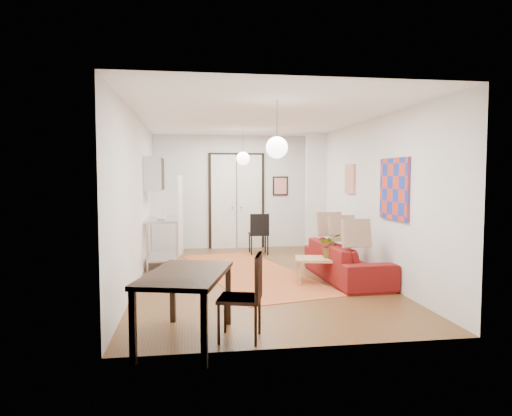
{
  "coord_description": "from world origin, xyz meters",
  "views": [
    {
      "loc": [
        -1.19,
        -8.2,
        1.86
      ],
      "look_at": [
        0.05,
        0.36,
        1.25
      ],
      "focal_mm": 32.0,
      "sensor_mm": 36.0,
      "label": 1
    }
  ],
  "objects": [
    {
      "name": "wall_cabinet",
      "position": [
        -1.92,
        1.5,
        1.9
      ],
      "size": [
        0.35,
        1.0,
        0.7
      ],
      "primitive_type": "cube",
      "color": "silver",
      "rests_on": "wall_left"
    },
    {
      "name": "wall_right",
      "position": [
        2.1,
        0.0,
        1.45
      ],
      "size": [
        0.02,
        7.0,
        2.9
      ],
      "primitive_type": "cube",
      "color": "white",
      "rests_on": "floor"
    },
    {
      "name": "dining_table",
      "position": [
        -1.24,
        -3.15,
        0.7
      ],
      "size": [
        1.16,
        1.59,
        0.79
      ],
      "rotation": [
        0.0,
        0.0,
        -0.26
      ],
      "color": "black",
      "rests_on": "floor"
    },
    {
      "name": "dining_chair_far",
      "position": [
        -0.64,
        -3.05,
        0.57
      ],
      "size": [
        0.57,
        0.72,
        0.98
      ],
      "rotation": [
        0.0,
        0.0,
        -1.83
      ],
      "color": "#331C10",
      "rests_on": "floor"
    },
    {
      "name": "soap_bottle",
      "position": [
        -1.75,
        1.59,
        1.08
      ],
      "size": [
        0.1,
        0.09,
        0.2
      ],
      "primitive_type": "imported",
      "rotation": [
        0.0,
        0.0,
        0.02
      ],
      "color": "teal",
      "rests_on": "kitchen_counter"
    },
    {
      "name": "dining_chair_near",
      "position": [
        -0.64,
        -3.05,
        0.57
      ],
      "size": [
        0.57,
        0.72,
        0.98
      ],
      "rotation": [
        0.0,
        0.0,
        -1.83
      ],
      "color": "#331C10",
      "rests_on": "floor"
    },
    {
      "name": "print_left",
      "position": [
        -2.07,
        2.0,
        1.95
      ],
      "size": [
        0.03,
        0.44,
        0.54
      ],
      "primitive_type": "cube",
      "color": "#A06B42",
      "rests_on": "wall_left"
    },
    {
      "name": "potted_plant",
      "position": [
        1.21,
        -0.64,
        0.66
      ],
      "size": [
        0.45,
        0.41,
        0.43
      ],
      "primitive_type": "imported",
      "rotation": [
        0.0,
        0.0,
        -0.21
      ],
      "color": "#32602B",
      "rests_on": "coffee_table"
    },
    {
      "name": "pendant_back",
      "position": [
        0.0,
        2.0,
        2.25
      ],
      "size": [
        0.3,
        0.3,
        0.8
      ],
      "color": "white",
      "rests_on": "ceiling"
    },
    {
      "name": "black_side_chair",
      "position": [
        0.42,
        2.54,
        0.57
      ],
      "size": [
        0.46,
        0.46,
        0.98
      ],
      "rotation": [
        0.0,
        0.0,
        3.13
      ],
      "color": "black",
      "rests_on": "floor"
    },
    {
      "name": "stub_partition",
      "position": [
        1.85,
        2.55,
        1.45
      ],
      "size": [
        0.5,
        0.1,
        2.9
      ],
      "primitive_type": "cube",
      "color": "white",
      "rests_on": "floor"
    },
    {
      "name": "painting_popart",
      "position": [
        2.08,
        -1.25,
        1.65
      ],
      "size": [
        0.05,
        1.0,
        1.0
      ],
      "primitive_type": "cube",
      "color": "red",
      "rests_on": "wall_right"
    },
    {
      "name": "fridge",
      "position": [
        -1.73,
        2.72,
        0.94
      ],
      "size": [
        0.75,
        0.75,
        1.87
      ],
      "primitive_type": "cube",
      "rotation": [
        0.0,
        0.0,
        -0.14
      ],
      "color": "white",
      "rests_on": "floor"
    },
    {
      "name": "pendant_front",
      "position": [
        0.0,
        -2.0,
        2.25
      ],
      "size": [
        0.3,
        0.3,
        0.8
      ],
      "color": "white",
      "rests_on": "ceiling"
    },
    {
      "name": "ceiling",
      "position": [
        0.0,
        0.0,
        2.9
      ],
      "size": [
        4.2,
        7.0,
        0.02
      ],
      "primitive_type": "cube",
      "color": "white",
      "rests_on": "wall_back"
    },
    {
      "name": "wall_left",
      "position": [
        -2.1,
        0.0,
        1.45
      ],
      "size": [
        0.02,
        7.0,
        2.9
      ],
      "primitive_type": "cube",
      "color": "white",
      "rests_on": "floor"
    },
    {
      "name": "wall_back",
      "position": [
        0.0,
        3.5,
        1.45
      ],
      "size": [
        4.2,
        0.02,
        2.9
      ],
      "primitive_type": "cube",
      "color": "white",
      "rests_on": "floor"
    },
    {
      "name": "kilim_rug",
      "position": [
        -0.07,
        0.41,
        0.01
      ],
      "size": [
        2.62,
        4.68,
        0.01
      ],
      "primitive_type": "cube",
      "rotation": [
        0.0,
        0.0,
        0.23
      ],
      "color": "#C96132",
      "rests_on": "floor"
    },
    {
      "name": "kitchen_counter",
      "position": [
        -1.75,
        1.34,
        0.65
      ],
      "size": [
        0.66,
        1.29,
        0.98
      ],
      "rotation": [
        0.0,
        0.0,
        0.02
      ],
      "color": "silver",
      "rests_on": "floor"
    },
    {
      "name": "coffee_table",
      "position": [
        1.11,
        -0.64,
        0.38
      ],
      "size": [
        1.09,
        0.75,
        0.44
      ],
      "rotation": [
        0.0,
        0.0,
        -0.21
      ],
      "color": "tan",
      "rests_on": "floor"
    },
    {
      "name": "floor",
      "position": [
        0.0,
        0.0,
        0.0
      ],
      "size": [
        7.0,
        7.0,
        0.0
      ],
      "primitive_type": "plane",
      "color": "brown",
      "rests_on": "ground"
    },
    {
      "name": "sofa",
      "position": [
        1.59,
        -0.42,
        0.33
      ],
      "size": [
        0.98,
        2.32,
        0.67
      ],
      "primitive_type": "imported",
      "rotation": [
        0.0,
        0.0,
        1.61
      ],
      "color": "maroon",
      "rests_on": "floor"
    },
    {
      "name": "painting_abstract",
      "position": [
        2.08,
        0.8,
        1.8
      ],
      "size": [
        0.05,
        0.5,
        0.6
      ],
      "primitive_type": "cube",
      "color": "#EDE4C5",
      "rests_on": "wall_right"
    },
    {
      "name": "bowl",
      "position": [
        -1.75,
        1.04,
        1.01
      ],
      "size": [
        0.23,
        0.23,
        0.06
      ],
      "primitive_type": "imported",
      "rotation": [
        0.0,
        0.0,
        0.02
      ],
      "color": "white",
      "rests_on": "kitchen_counter"
    },
    {
      "name": "poster_back",
      "position": [
        1.15,
        3.47,
        1.6
      ],
      "size": [
        0.4,
        0.03,
        0.5
      ],
      "primitive_type": "cube",
      "color": "red",
      "rests_on": "wall_back"
    },
    {
      "name": "double_doors",
      "position": [
        0.0,
        3.46,
        1.2
      ],
      "size": [
        1.44,
        0.06,
        2.5
      ],
      "primitive_type": "cube",
      "color": "white",
      "rests_on": "wall_back"
    },
    {
      "name": "wall_front",
      "position": [
        0.0,
        -3.5,
        1.45
      ],
      "size": [
        4.2,
        0.02,
        2.9
      ],
      "primitive_type": "cube",
      "color": "white",
      "rests_on": "floor"
    }
  ]
}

